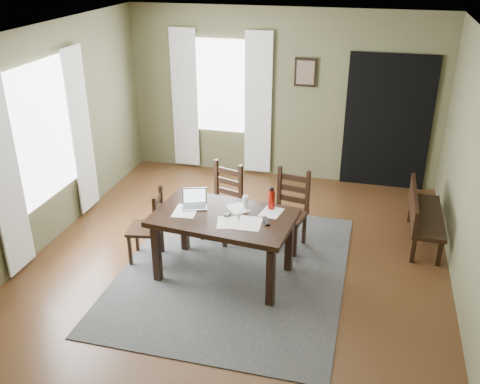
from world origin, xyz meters
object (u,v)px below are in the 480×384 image
(chair_end, at_px, (149,227))
(dining_table, at_px, (224,223))
(chair_back_right, at_px, (289,211))
(water_bottle, at_px, (272,199))
(laptop, at_px, (195,202))
(bench, at_px, (422,213))
(chair_back_left, at_px, (223,203))

(chair_end, bearing_deg, dining_table, 73.60)
(chair_end, xyz_separation_m, chair_back_right, (1.58, 0.74, 0.05))
(water_bottle, bearing_deg, laptop, -170.23)
(chair_end, relative_size, bench, 0.73)
(dining_table, bearing_deg, chair_end, 179.13)
(laptop, relative_size, water_bottle, 1.30)
(bench, relative_size, water_bottle, 4.76)
(bench, xyz_separation_m, laptop, (-2.63, -1.23, 0.42))
(chair_back_left, xyz_separation_m, water_bottle, (0.75, -0.58, 0.42))
(chair_end, distance_m, water_bottle, 1.54)
(chair_back_right, height_order, laptop, chair_back_right)
(chair_back_right, distance_m, water_bottle, 0.71)
(dining_table, bearing_deg, laptop, 165.27)
(chair_end, xyz_separation_m, bench, (3.21, 1.26, -0.03))
(dining_table, relative_size, laptop, 4.84)
(dining_table, height_order, chair_back_right, chair_back_right)
(chair_end, distance_m, bench, 3.45)
(dining_table, distance_m, chair_back_right, 1.07)
(chair_end, xyz_separation_m, chair_back_left, (0.71, 0.76, 0.04))
(chair_back_right, distance_m, bench, 1.72)
(dining_table, height_order, chair_end, chair_end)
(dining_table, relative_size, chair_end, 1.81)
(chair_back_right, bearing_deg, water_bottle, -91.72)
(chair_back_left, bearing_deg, laptop, -82.13)
(dining_table, distance_m, bench, 2.65)
(chair_back_left, bearing_deg, chair_end, -115.52)
(dining_table, xyz_separation_m, chair_back_left, (-0.27, 0.88, -0.21))
(chair_back_left, height_order, water_bottle, water_bottle)
(laptop, height_order, water_bottle, water_bottle)
(chair_back_right, xyz_separation_m, bench, (1.64, 0.52, -0.07))
(chair_back_right, height_order, bench, chair_back_right)
(bench, bearing_deg, chair_back_left, 101.34)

